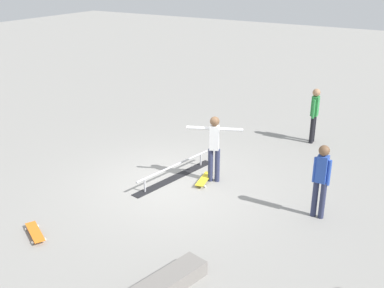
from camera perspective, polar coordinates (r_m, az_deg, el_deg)
name	(u,v)px	position (r m, az deg, el deg)	size (l,w,h in m)	color
ground_plane	(172,184)	(10.97, -2.49, -5.00)	(60.00, 60.00, 0.00)	gray
grind_rail	(174,172)	(11.20, -2.19, -3.53)	(2.62, 0.71, 0.36)	black
skater_main	(214,144)	(10.74, 2.79, -0.05)	(0.58, 1.24, 1.63)	#2D3351
skateboard_main	(204,179)	(11.04, 1.52, -4.38)	(0.82, 0.37, 0.09)	yellow
bystander_blue_shirt	(321,177)	(9.58, 15.76, -4.03)	(0.22, 0.36, 1.60)	#2D3351
bystander_green_shirt	(314,113)	(13.61, 14.98, 3.80)	(0.36, 0.22, 1.61)	black
loose_skateboard_orange	(35,232)	(9.51, -18.95, -10.32)	(0.55, 0.80, 0.09)	orange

